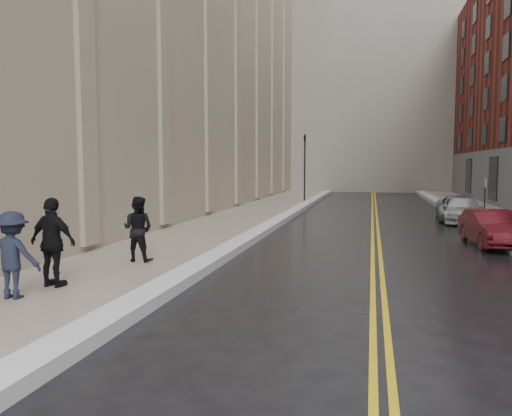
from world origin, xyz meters
The scene contains 15 objects.
ground centered at (0.00, 0.00, 0.00)m, with size 160.00×160.00×0.00m, color black.
sidewalk_left centered at (-4.50, 16.00, 0.07)m, with size 4.00×64.00×0.15m, color gray.
lane_stripe_a centered at (2.38, 16.00, 0.00)m, with size 0.12×64.00×0.01m, color gold.
lane_stripe_b centered at (2.62, 16.00, 0.00)m, with size 0.12×64.00×0.01m, color gold.
snow_ridge_left centered at (-2.20, 16.00, 0.13)m, with size 0.70×60.80×0.26m, color white.
snow_ridge_right centered at (7.15, 16.00, 0.15)m, with size 0.85×60.80×0.30m, color white.
tower_far_right centered at (14.00, 66.00, 22.00)m, with size 22.00×18.00×44.00m, color slate.
traffic_signal centered at (-2.60, 30.00, 3.08)m, with size 0.18×0.15×5.20m.
parking_sign_far centered at (7.90, 20.00, 1.36)m, with size 0.06×0.35×2.23m.
car_maroon centered at (6.50, 11.94, 0.65)m, with size 1.37×3.92×1.29m, color #4E0E14.
car_silver_near centered at (6.80, 19.67, 0.64)m, with size 1.79×4.41×1.28m, color #B8BCC1.
car_silver_far centered at (6.80, 20.63, 0.65)m, with size 2.16×4.68×1.30m, color #9FA1A7.
pedestrian_a centered at (-4.17, 5.82, 1.08)m, with size 0.90×0.70×1.85m, color black.
pedestrian_b centered at (-4.84, 1.54, 1.05)m, with size 1.16×0.67×1.80m, color black.
pedestrian_c centered at (-4.63, 2.58, 1.16)m, with size 1.18×0.49×2.02m, color black.
Camera 1 is at (2.31, -7.16, 2.87)m, focal length 35.00 mm.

